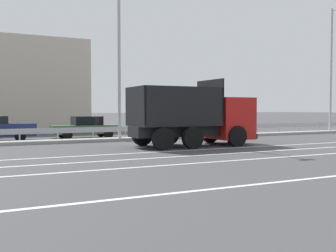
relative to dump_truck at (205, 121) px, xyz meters
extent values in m
plane|color=#424244|center=(-1.14, 2.49, -1.27)|extent=(320.00, 320.00, 0.00)
cube|color=silver|center=(-0.83, -1.80, -1.26)|extent=(65.31, 0.16, 0.01)
cube|color=silver|center=(-0.83, -3.68, -1.26)|extent=(65.31, 0.16, 0.01)
cube|color=silver|center=(-0.83, -5.63, -1.26)|extent=(65.31, 0.16, 0.01)
cube|color=gray|center=(-1.14, 4.68, -1.18)|extent=(35.92, 1.10, 0.18)
cube|color=#9EA0A5|center=(-1.14, 5.95, -0.65)|extent=(65.31, 0.04, 0.32)
cylinder|color=#ADADB2|center=(-8.45, 5.95, -0.96)|extent=(0.09, 0.09, 0.62)
cylinder|color=#ADADB2|center=(-6.36, 5.95, -0.96)|extent=(0.09, 0.09, 0.62)
cylinder|color=#ADADB2|center=(-4.27, 5.95, -0.96)|extent=(0.09, 0.09, 0.62)
cylinder|color=#ADADB2|center=(-2.19, 5.95, -0.96)|extent=(0.09, 0.09, 0.62)
cylinder|color=#ADADB2|center=(-0.10, 5.95, -0.96)|extent=(0.09, 0.09, 0.62)
cylinder|color=#ADADB2|center=(1.99, 5.95, -0.96)|extent=(0.09, 0.09, 0.62)
cylinder|color=#ADADB2|center=(4.08, 5.95, -0.96)|extent=(0.09, 0.09, 0.62)
cylinder|color=#ADADB2|center=(6.16, 5.95, -0.96)|extent=(0.09, 0.09, 0.62)
cylinder|color=#ADADB2|center=(8.25, 5.95, -0.96)|extent=(0.09, 0.09, 0.62)
cylinder|color=#ADADB2|center=(10.34, 5.95, -0.96)|extent=(0.09, 0.09, 0.62)
cylinder|color=#ADADB2|center=(12.42, 5.95, -0.96)|extent=(0.09, 0.09, 0.62)
cylinder|color=#ADADB2|center=(14.51, 5.95, -0.96)|extent=(0.09, 0.09, 0.62)
cube|color=red|center=(1.38, 0.00, 0.12)|extent=(1.90, 2.55, 2.15)
cube|color=black|center=(2.34, 0.00, 0.50)|extent=(0.03, 2.19, 0.81)
cube|color=black|center=(2.37, 0.00, -0.80)|extent=(0.10, 2.50, 0.24)
cube|color=black|center=(-1.78, 0.00, -0.48)|extent=(4.42, 1.41, 0.53)
cube|color=black|center=(-1.78, 0.00, -0.16)|extent=(4.24, 2.45, 0.12)
cube|color=black|center=(-1.78, 1.17, 0.79)|extent=(4.24, 0.10, 1.77)
cube|color=black|center=(-1.78, -1.18, 0.79)|extent=(4.24, 0.10, 1.77)
cube|color=black|center=(0.29, 0.00, 1.01)|extent=(0.10, 2.45, 2.21)
cube|color=black|center=(-3.85, 0.00, 0.79)|extent=(0.10, 2.45, 1.77)
cylinder|color=black|center=(1.09, 1.25, -0.75)|extent=(1.04, 0.32, 1.04)
cylinder|color=black|center=(1.09, -1.25, -0.75)|extent=(1.04, 0.32, 1.04)
cylinder|color=black|center=(-1.45, 1.25, -0.75)|extent=(1.04, 0.32, 1.04)
cylinder|color=black|center=(-1.45, -1.25, -0.75)|extent=(1.04, 0.32, 1.04)
cylinder|color=black|center=(-3.00, 1.25, -0.75)|extent=(1.04, 0.32, 1.04)
cylinder|color=black|center=(-2.99, -1.25, -0.75)|extent=(1.04, 0.32, 1.04)
cylinder|color=white|center=(4.82, 4.68, -1.11)|extent=(0.16, 0.16, 0.31)
cylinder|color=black|center=(4.82, 4.68, -0.79)|extent=(0.16, 0.16, 0.31)
cylinder|color=white|center=(4.82, 4.68, -0.48)|extent=(0.16, 0.16, 0.31)
cylinder|color=black|center=(4.82, 4.68, -0.17)|extent=(0.16, 0.16, 0.31)
cylinder|color=white|center=(4.82, 4.68, 0.15)|extent=(0.16, 0.16, 0.31)
cylinder|color=#1E4CB2|center=(4.82, 4.68, 0.62)|extent=(0.62, 0.03, 0.62)
cylinder|color=white|center=(4.82, 4.68, 0.62)|extent=(0.67, 0.02, 0.67)
cylinder|color=#ADADB2|center=(-3.09, 4.49, 4.04)|extent=(0.18, 0.18, 10.62)
cylinder|color=#ADADB2|center=(14.33, 4.64, 3.56)|extent=(0.18, 0.18, 9.66)
cylinder|color=black|center=(-8.28, 8.20, -0.97)|extent=(0.61, 0.23, 0.60)
cylinder|color=black|center=(-8.36, 6.46, -0.97)|extent=(0.61, 0.23, 0.60)
cube|color=#335B33|center=(-4.33, 7.66, -0.69)|extent=(4.18, 1.77, 0.55)
cube|color=black|center=(-4.20, 7.66, -0.14)|extent=(1.76, 1.56, 0.56)
cylinder|color=black|center=(-5.62, 6.81, -0.97)|extent=(0.60, 0.20, 0.60)
cylinder|color=black|center=(-5.62, 8.50, -0.97)|extent=(0.60, 0.20, 0.60)
cylinder|color=black|center=(-3.03, 6.81, -0.97)|extent=(0.60, 0.20, 0.60)
cylinder|color=black|center=(-3.03, 8.50, -0.97)|extent=(0.60, 0.20, 0.60)
cube|color=#A3A3A8|center=(1.86, 7.57, -0.62)|extent=(4.46, 2.03, 0.70)
cube|color=black|center=(1.73, 7.56, -0.06)|extent=(1.92, 1.69, 0.42)
cylinder|color=black|center=(3.17, 8.50, -0.97)|extent=(0.61, 0.23, 0.60)
cylinder|color=black|center=(3.26, 6.77, -0.97)|extent=(0.61, 0.23, 0.60)
cylinder|color=black|center=(0.46, 8.36, -0.97)|extent=(0.61, 0.23, 0.60)
cylinder|color=black|center=(0.54, 6.64, -0.97)|extent=(0.61, 0.23, 0.60)
camera|label=1|loc=(-10.67, -17.33, 0.62)|focal=42.00mm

